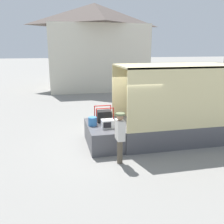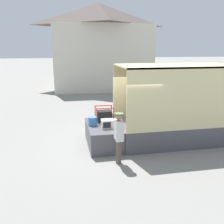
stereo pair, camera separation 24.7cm
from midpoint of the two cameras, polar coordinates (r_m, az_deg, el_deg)
The scene contains 8 objects.
ground_plane at distance 9.96m, azimuth 2.26°, elevation -7.21°, with size 160.00×160.00×0.00m, color gray.
box_truck at distance 11.16m, azimuth 21.94°, elevation -0.94°, with size 6.64×2.33×3.05m.
tailgate_deck at distance 9.70m, azimuth -1.24°, elevation -5.25°, with size 1.22×2.21×0.81m, color #4C4C51.
microwave at distance 9.20m, azimuth -0.30°, elevation -2.69°, with size 0.45×0.35×0.31m.
portable_generator at distance 9.95m, azimuth -0.95°, elevation -0.89°, with size 0.70×0.51×0.62m.
orange_bucket at distance 9.50m, azimuth -3.71°, elevation -2.11°, with size 0.33×0.33×0.32m.
worker_person at distance 7.99m, azimuth 2.44°, elevation -4.84°, with size 0.31×0.44×1.70m.
house_backdrop at distance 23.91m, azimuth -2.59°, elevation 14.93°, with size 8.74×7.45×7.49m.
Camera 2 is at (-2.03, -9.01, 3.71)m, focal length 40.00 mm.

